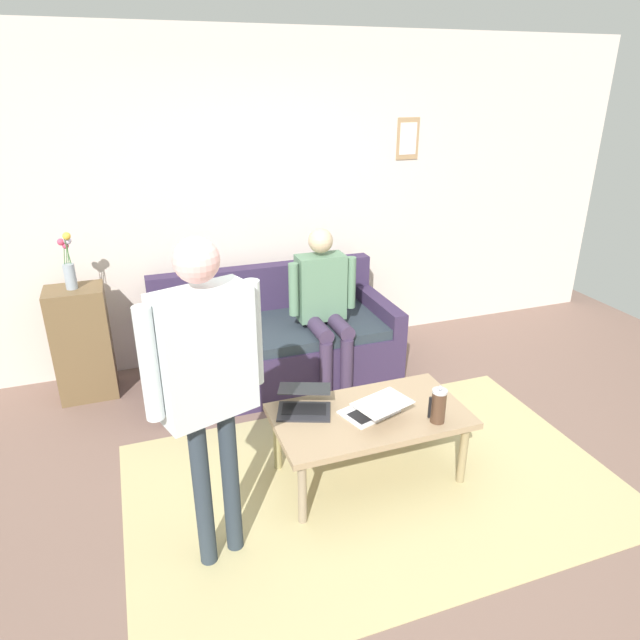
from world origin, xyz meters
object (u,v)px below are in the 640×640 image
(flower_vase, at_px, (69,266))
(person_standing, at_px, (206,370))
(laptop_center, at_px, (304,403))
(french_press, at_px, (438,406))
(person_seated, at_px, (324,300))
(side_shelf, at_px, (83,343))
(laptop_left, at_px, (374,409))
(coffee_table, at_px, (370,420))
(couch, at_px, (275,344))

(flower_vase, relative_size, person_standing, 0.25)
(laptop_center, bearing_deg, french_press, 151.16)
(person_standing, distance_m, person_seated, 1.94)
(side_shelf, bearing_deg, person_seated, 166.01)
(laptop_left, xyz_separation_m, laptop_center, (0.37, -0.20, -0.00))
(coffee_table, bearing_deg, laptop_left, 110.21)
(side_shelf, xyz_separation_m, person_seated, (-1.81, 0.45, 0.28))
(person_standing, bearing_deg, french_press, -174.89)
(french_press, xyz_separation_m, flower_vase, (2.00, -1.87, 0.50))
(couch, relative_size, laptop_left, 4.55)
(laptop_center, height_order, person_seated, person_seated)
(couch, distance_m, side_shelf, 1.49)
(side_shelf, bearing_deg, couch, 171.28)
(french_press, bearing_deg, person_standing, 5.11)
(side_shelf, bearing_deg, french_press, 137.05)
(person_standing, bearing_deg, side_shelf, -71.05)
(french_press, distance_m, flower_vase, 2.79)
(couch, height_order, laptop_center, couch)
(side_shelf, bearing_deg, laptop_center, 131.42)
(couch, relative_size, coffee_table, 1.63)
(laptop_left, relative_size, flower_vase, 0.98)
(flower_vase, xyz_separation_m, person_seated, (-1.81, 0.45, -0.34))
(laptop_center, distance_m, side_shelf, 1.98)
(coffee_table, bearing_deg, laptop_center, -25.42)
(couch, distance_m, flower_vase, 1.67)
(couch, height_order, person_seated, person_seated)
(coffee_table, bearing_deg, couch, -82.00)
(laptop_left, relative_size, person_standing, 0.24)
(laptop_center, bearing_deg, laptop_left, 151.71)
(coffee_table, xyz_separation_m, person_standing, (0.99, 0.33, 0.69))
(laptop_left, xyz_separation_m, person_seated, (-0.13, -1.23, 0.23))
(couch, relative_size, person_standing, 1.11)
(laptop_left, distance_m, flower_vase, 2.45)
(laptop_left, distance_m, laptop_center, 0.42)
(coffee_table, relative_size, laptop_left, 2.79)
(laptop_center, bearing_deg, person_standing, 38.74)
(person_standing, bearing_deg, laptop_left, -163.14)
(laptop_center, relative_size, person_standing, 0.24)
(laptop_center, bearing_deg, person_seated, -116.06)
(coffee_table, height_order, laptop_center, laptop_center)
(flower_vase, distance_m, person_standing, 2.10)
(flower_vase, bearing_deg, side_shelf, 39.54)
(side_shelf, bearing_deg, flower_vase, -140.46)
(coffee_table, distance_m, laptop_center, 0.41)
(french_press, bearing_deg, person_seated, -82.20)
(laptop_center, relative_size, person_seated, 0.32)
(couch, relative_size, french_press, 7.91)
(side_shelf, xyz_separation_m, person_standing, (-0.68, 1.99, 0.65))
(person_seated, bearing_deg, couch, -33.38)
(laptop_center, distance_m, person_seated, 1.17)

